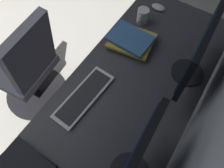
{
  "coord_description": "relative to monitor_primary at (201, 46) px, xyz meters",
  "views": [
    {
      "loc": [
        0.36,
        2.17,
        1.89
      ],
      "look_at": [
        -0.1,
        1.88,
        0.95
      ],
      "focal_mm": 35.22,
      "sensor_mm": 36.0,
      "label": 1
    }
  ],
  "objects": [
    {
      "name": "office_chair",
      "position": [
        0.45,
        -1.04,
        -0.54
      ],
      "size": [
        0.56,
        0.57,
        0.97
      ],
      "color": "black",
      "rests_on": "ground"
    },
    {
      "name": "mouse_spare",
      "position": [
        -0.42,
        -0.41,
        -0.25
      ],
      "size": [
        0.06,
        0.1,
        0.03
      ],
      "primitive_type": "ellipsoid",
      "color": "silver",
      "rests_on": "desk"
    },
    {
      "name": "monitor_primary",
      "position": [
        0.0,
        0.0,
        0.0
      ],
      "size": [
        0.57,
        0.2,
        0.46
      ],
      "color": "black",
      "rests_on": "desk"
    },
    {
      "name": "keyboard_main",
      "position": [
        0.49,
        -0.44,
        -0.25
      ],
      "size": [
        0.43,
        0.16,
        0.02
      ],
      "color": "silver",
      "rests_on": "desk"
    },
    {
      "name": "book_stack_near",
      "position": [
        -0.01,
        -0.42,
        -0.23
      ],
      "size": [
        0.28,
        0.31,
        0.07
      ],
      "color": "#B2383D",
      "rests_on": "desk"
    },
    {
      "name": "coffee_mug",
      "position": [
        -0.23,
        -0.45,
        -0.21
      ],
      "size": [
        0.12,
        0.08,
        0.11
      ],
      "color": "silver",
      "rests_on": "desk"
    },
    {
      "name": "monitor_secondary",
      "position": [
        0.7,
        -0.0,
        -0.02
      ],
      "size": [
        0.47,
        0.2,
        0.43
      ],
      "color": "black",
      "rests_on": "desk"
    },
    {
      "name": "desk",
      "position": [
        0.43,
        -0.23,
        -0.33
      ],
      "size": [
        2.03,
        0.74,
        0.73
      ],
      "color": "#38383D",
      "rests_on": "ground"
    }
  ]
}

